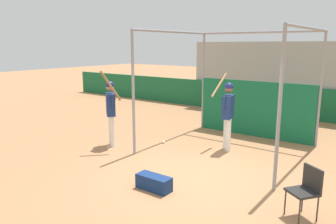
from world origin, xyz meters
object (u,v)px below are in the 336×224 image
Objects in this scene: player_waiting at (111,107)px; folding_chair at (307,187)px; baseball at (164,142)px; player_batter at (228,109)px; equipment_bag at (154,183)px.

player_waiting is 2.47× the size of folding_chair.
player_waiting reaches higher than baseball.
folding_chair is at bearing -23.78° from baseball.
player_waiting is (-2.70, -1.52, -0.01)m from player_batter.
baseball is at bearing 97.60° from player_batter.
player_waiting is 3.21m from equipment_bag.
folding_chair reaches higher than equipment_bag.
folding_chair is 4.65m from baseball.
equipment_bag is 2.99m from baseball.
player_batter is at bearing 69.43° from player_waiting.
folding_chair is 2.69m from equipment_bag.
player_waiting is at bearing 109.15° from player_batter.
player_batter reaches higher than baseball.
player_batter is 26.60× the size of baseball.
player_waiting is at bearing 150.58° from equipment_bag.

